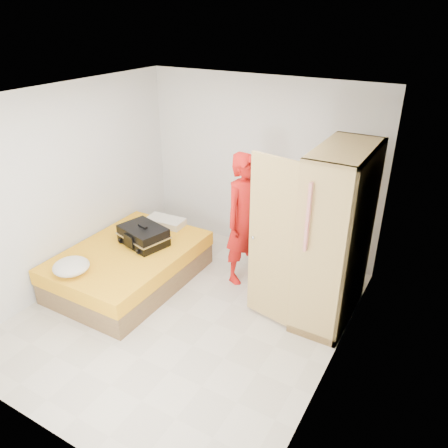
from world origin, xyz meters
The scene contains 7 objects.
room centered at (0.00, 0.00, 1.30)m, with size 4.00×4.02×2.60m.
bed centered at (-1.05, 0.20, 0.25)m, with size 1.42×2.02×0.50m.
wardrobe centered at (1.45, 0.86, 1.00)m, with size 1.16×1.20×2.10m.
person centered at (0.25, 1.07, 0.90)m, with size 0.66×0.43×1.80m, color red.
suitcase centered at (-0.97, 0.44, 0.62)m, with size 0.74×0.61×0.28m.
round_cushion centered at (-1.27, -0.56, 0.58)m, with size 0.44×0.44×0.17m, color silver.
pillow centered at (-1.06, 1.05, 0.55)m, with size 0.56×0.29×0.10m, color silver.
Camera 1 is at (2.58, -3.53, 3.39)m, focal length 35.00 mm.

